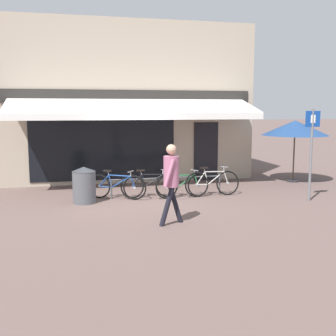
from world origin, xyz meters
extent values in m
plane|color=brown|center=(0.00, 0.00, 0.00)|extent=(160.00, 160.00, 0.00)
cube|color=tan|center=(0.19, 4.06, 2.80)|extent=(8.94, 3.00, 5.59)
cube|color=black|center=(-0.79, 2.54, 1.25)|extent=(4.92, 0.04, 2.20)
cube|color=black|center=(2.87, 2.54, 1.05)|extent=(0.90, 0.04, 2.10)
cube|color=#282623|center=(0.19, 2.54, 3.00)|extent=(8.49, 0.06, 0.44)
cube|color=white|center=(0.19, 1.66, 2.67)|extent=(8.05, 1.82, 0.50)
cube|color=white|center=(0.19, 0.75, 2.35)|extent=(8.05, 0.03, 0.20)
cylinder|color=#47494F|center=(0.86, 0.09, 0.55)|extent=(3.40, 0.04, 0.04)
cylinder|color=#47494F|center=(-0.78, 0.09, 0.28)|extent=(0.04, 0.04, 0.55)
cylinder|color=#47494F|center=(2.51, 0.09, 0.28)|extent=(0.04, 0.04, 0.55)
torus|color=black|center=(-0.15, -0.19, 0.35)|extent=(0.66, 0.37, 0.69)
cylinder|color=#9E9EA3|center=(-0.15, -0.19, 0.35)|extent=(0.09, 0.09, 0.07)
torus|color=black|center=(-1.12, 0.28, 0.35)|extent=(0.66, 0.37, 0.69)
cylinder|color=#9E9EA3|center=(-1.12, 0.28, 0.35)|extent=(0.09, 0.09, 0.07)
cylinder|color=#1E4793|center=(-0.52, -0.01, 0.50)|extent=(0.56, 0.27, 0.37)
cylinder|color=#1E4793|center=(-0.55, 0.02, 0.68)|extent=(0.61, 0.32, 0.05)
cylinder|color=#1E4793|center=(-0.81, 0.14, 0.51)|extent=(0.11, 0.10, 0.37)
cylinder|color=#1E4793|center=(-0.95, 0.19, 0.34)|extent=(0.36, 0.20, 0.05)
cylinder|color=#1E4793|center=(-0.99, 0.22, 0.52)|extent=(0.31, 0.15, 0.36)
cylinder|color=#1E4793|center=(-0.20, -0.16, 0.51)|extent=(0.15, 0.11, 0.34)
cylinder|color=#9E9EA3|center=(-0.86, 0.17, 0.74)|extent=(0.06, 0.05, 0.11)
cube|color=black|center=(-0.87, 0.18, 0.81)|extent=(0.26, 0.20, 0.06)
cylinder|color=#9E9EA3|center=(-0.25, -0.12, 0.74)|extent=(0.04, 0.04, 0.14)
cylinder|color=#9E9EA3|center=(-0.25, -0.12, 0.81)|extent=(0.25, 0.48, 0.05)
torus|color=black|center=(0.85, 0.02, 0.34)|extent=(0.69, 0.14, 0.69)
cylinder|color=#9E9EA3|center=(0.85, 0.02, 0.34)|extent=(0.07, 0.07, 0.08)
torus|color=black|center=(-0.18, 0.05, 0.34)|extent=(0.69, 0.14, 0.69)
cylinder|color=#9E9EA3|center=(-0.18, 0.05, 0.34)|extent=(0.07, 0.07, 0.08)
cylinder|color=black|center=(0.46, 0.05, 0.49)|extent=(0.58, 0.06, 0.37)
cylinder|color=black|center=(0.42, 0.07, 0.67)|extent=(0.63, 0.05, 0.05)
cylinder|color=black|center=(0.14, 0.06, 0.50)|extent=(0.12, 0.09, 0.36)
cylinder|color=black|center=(0.00, 0.04, 0.33)|extent=(0.36, 0.05, 0.05)
cylinder|color=black|center=(-0.04, 0.07, 0.51)|extent=(0.31, 0.07, 0.36)
cylinder|color=black|center=(0.79, 0.04, 0.50)|extent=(0.15, 0.08, 0.33)
cylinder|color=#9E9EA3|center=(0.09, 0.09, 0.73)|extent=(0.06, 0.04, 0.11)
cube|color=black|center=(0.07, 0.10, 0.80)|extent=(0.24, 0.11, 0.06)
cylinder|color=#9E9EA3|center=(0.73, 0.07, 0.73)|extent=(0.03, 0.04, 0.14)
cylinder|color=#9E9EA3|center=(0.73, 0.08, 0.80)|extent=(0.04, 0.52, 0.09)
torus|color=black|center=(1.76, -0.14, 0.33)|extent=(0.67, 0.16, 0.67)
cylinder|color=#9E9EA3|center=(1.76, -0.14, 0.33)|extent=(0.08, 0.07, 0.07)
torus|color=black|center=(0.77, -0.25, 0.33)|extent=(0.67, 0.16, 0.67)
cylinder|color=#9E9EA3|center=(0.77, -0.25, 0.33)|extent=(0.08, 0.07, 0.07)
cylinder|color=#23703D|center=(1.38, -0.17, 0.48)|extent=(0.55, 0.12, 0.36)
cylinder|color=#23703D|center=(1.34, -0.17, 0.65)|extent=(0.61, 0.10, 0.05)
cylinder|color=#23703D|center=(1.08, -0.21, 0.49)|extent=(0.11, 0.05, 0.35)
cylinder|color=#23703D|center=(0.94, -0.23, 0.32)|extent=(0.35, 0.07, 0.05)
cylinder|color=#23703D|center=(0.90, -0.23, 0.50)|extent=(0.30, 0.09, 0.35)
cylinder|color=#23703D|center=(1.70, -0.14, 0.49)|extent=(0.14, 0.04, 0.32)
cylinder|color=#9E9EA3|center=(1.02, -0.20, 0.71)|extent=(0.06, 0.03, 0.11)
cube|color=black|center=(1.01, -0.20, 0.78)|extent=(0.25, 0.13, 0.06)
cylinder|color=#9E9EA3|center=(1.64, -0.13, 0.71)|extent=(0.03, 0.04, 0.14)
cylinder|color=#9E9EA3|center=(1.64, -0.13, 0.78)|extent=(0.08, 0.52, 0.05)
torus|color=black|center=(2.68, -0.14, 0.37)|extent=(0.75, 0.17, 0.74)
cylinder|color=#9E9EA3|center=(2.68, -0.14, 0.37)|extent=(0.07, 0.07, 0.08)
torus|color=black|center=(1.69, -0.21, 0.37)|extent=(0.75, 0.17, 0.74)
cylinder|color=#9E9EA3|center=(1.69, -0.21, 0.37)|extent=(0.07, 0.07, 0.08)
cylinder|color=#BCB7B2|center=(2.31, -0.15, 0.53)|extent=(0.56, 0.11, 0.39)
cylinder|color=#BCB7B2|center=(2.27, -0.14, 0.72)|extent=(0.61, 0.07, 0.05)
cylinder|color=#BCB7B2|center=(2.00, -0.17, 0.54)|extent=(0.12, 0.08, 0.39)
cylinder|color=#BCB7B2|center=(1.87, -0.20, 0.36)|extent=(0.35, 0.05, 0.05)
cylinder|color=#BCB7B2|center=(1.83, -0.18, 0.55)|extent=(0.30, 0.09, 0.38)
cylinder|color=#BCB7B2|center=(2.63, -0.13, 0.54)|extent=(0.15, 0.07, 0.36)
cylinder|color=#9E9EA3|center=(1.95, -0.15, 0.78)|extent=(0.06, 0.04, 0.11)
cube|color=black|center=(1.93, -0.14, 0.85)|extent=(0.25, 0.12, 0.06)
cylinder|color=#9E9EA3|center=(2.57, -0.11, 0.78)|extent=(0.03, 0.04, 0.14)
cylinder|color=#9E9EA3|center=(2.57, -0.10, 0.85)|extent=(0.06, 0.52, 0.08)
cylinder|color=black|center=(0.39, -2.81, 0.43)|extent=(0.36, 0.13, 0.89)
cylinder|color=black|center=(0.15, -3.01, 0.43)|extent=(0.36, 0.13, 0.89)
cylinder|color=#B26684|center=(0.27, -2.91, 1.20)|extent=(0.36, 0.36, 0.68)
sphere|color=tan|center=(0.27, -2.91, 1.70)|extent=(0.23, 0.23, 0.23)
cylinder|color=#B26684|center=(0.18, -3.11, 1.20)|extent=(0.31, 0.17, 0.61)
cylinder|color=#B26684|center=(0.31, -2.70, 1.36)|extent=(0.22, 0.19, 0.30)
cylinder|color=tan|center=(0.35, -2.71, 1.45)|extent=(0.13, 0.19, 0.46)
cube|color=black|center=(0.33, -2.75, 1.67)|extent=(0.02, 0.07, 0.14)
cylinder|color=#515459|center=(-1.56, -0.28, 0.44)|extent=(0.63, 0.63, 0.88)
cone|color=#33353A|center=(-1.56, -0.28, 0.95)|extent=(0.65, 0.65, 0.13)
cylinder|color=slate|center=(4.64, -1.43, 1.29)|extent=(0.07, 0.07, 2.59)
cube|color=#14429E|center=(4.64, -1.44, 2.31)|extent=(0.44, 0.02, 0.44)
cube|color=white|center=(4.64, -1.46, 2.31)|extent=(0.14, 0.01, 0.22)
cylinder|color=#4C3D2D|center=(5.81, 1.53, 1.06)|extent=(0.05, 0.05, 2.13)
cone|color=navy|center=(5.81, 1.53, 1.92)|extent=(2.32, 2.32, 0.52)
cylinder|color=#262628|center=(5.81, 1.53, 0.03)|extent=(0.44, 0.44, 0.06)
camera|label=1|loc=(-1.90, -11.90, 2.59)|focal=45.00mm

